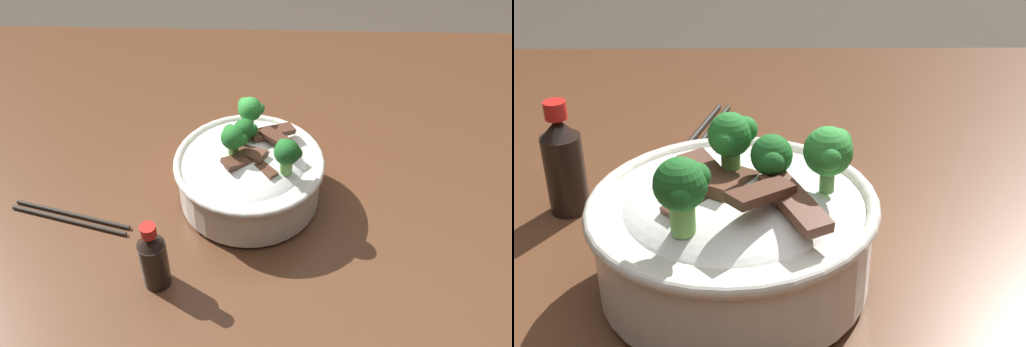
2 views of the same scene
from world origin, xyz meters
The scene contains 3 objects.
rice_bowl centered at (-0.10, -0.08, 0.87)m, with size 0.25×0.25×0.16m.
chopsticks_pair centered at (-0.40, -0.14, 0.81)m, with size 0.21×0.07×0.01m.
soy_sauce_bottle centered at (-0.23, -0.26, 0.86)m, with size 0.04×0.04×0.12m.
Camera 2 is at (0.39, -0.05, 1.19)m, focal length 47.92 mm.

